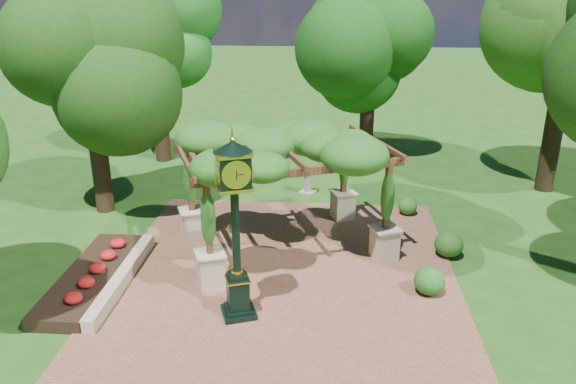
{
  "coord_description": "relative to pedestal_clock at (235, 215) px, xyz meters",
  "views": [
    {
      "loc": [
        1.2,
        -13.2,
        8.24
      ],
      "look_at": [
        0.0,
        2.5,
        2.2
      ],
      "focal_mm": 35.0,
      "sensor_mm": 36.0,
      "label": 1
    }
  ],
  "objects": [
    {
      "name": "tree_west_far",
      "position": [
        -5.71,
        12.94,
        3.14
      ],
      "size": [
        3.73,
        3.73,
        8.78
      ],
      "color": "#332213",
      "rests_on": "ground"
    },
    {
      "name": "tree_east_far",
      "position": [
        11.15,
        10.17,
        3.94
      ],
      "size": [
        5.08,
        5.08,
        9.88
      ],
      "color": "black",
      "rests_on": "ground"
    },
    {
      "name": "pedestal_clock",
      "position": [
        0.0,
        0.0,
        0.0
      ],
      "size": [
        1.2,
        1.2,
        4.77
      ],
      "rotation": [
        0.0,
        0.0,
        0.34
      ],
      "color": "black",
      "rests_on": "brick_plaza"
    },
    {
      "name": "ground",
      "position": [
        1.03,
        0.84,
        -2.85
      ],
      "size": [
        120.0,
        120.0,
        0.0
      ],
      "primitive_type": "plane",
      "color": "#1E4714",
      "rests_on": "ground"
    },
    {
      "name": "tree_north",
      "position": [
        3.99,
        14.06,
        1.98
      ],
      "size": [
        4.28,
        4.28,
        7.05
      ],
      "color": "black",
      "rests_on": "ground"
    },
    {
      "name": "sundial",
      "position": [
        1.4,
        8.96,
        -2.39
      ],
      "size": [
        0.75,
        0.75,
        1.05
      ],
      "rotation": [
        0.0,
        0.0,
        -0.38
      ],
      "color": "#9B9C94",
      "rests_on": "ground"
    },
    {
      "name": "border_wall",
      "position": [
        -3.57,
        1.34,
        -2.65
      ],
      "size": [
        0.35,
        5.0,
        0.4
      ],
      "primitive_type": "cube",
      "color": "#C6B793",
      "rests_on": "ground"
    },
    {
      "name": "flower_bed",
      "position": [
        -4.47,
        1.34,
        -2.67
      ],
      "size": [
        1.5,
        5.0,
        0.36
      ],
      "primitive_type": "cube",
      "color": "red",
      "rests_on": "ground"
    },
    {
      "name": "tree_west_near",
      "position": [
        -6.14,
        6.64,
        2.6
      ],
      "size": [
        4.33,
        4.33,
        7.95
      ],
      "color": "#372516",
      "rests_on": "ground"
    },
    {
      "name": "shrub_front",
      "position": [
        5.09,
        1.43,
        -2.43
      ],
      "size": [
        1.13,
        1.13,
        0.77
      ],
      "primitive_type": "ellipsoid",
      "rotation": [
        0.0,
        0.0,
        -0.43
      ],
      "color": "#205D1A",
      "rests_on": "brick_plaza"
    },
    {
      "name": "shrub_back",
      "position": [
        5.18,
        7.03,
        -2.51
      ],
      "size": [
        0.88,
        0.88,
        0.62
      ],
      "primitive_type": "ellipsoid",
      "rotation": [
        0.0,
        0.0,
        0.34
      ],
      "color": "#25631C",
      "rests_on": "brick_plaza"
    },
    {
      "name": "brick_plaza",
      "position": [
        1.03,
        1.84,
        -2.83
      ],
      "size": [
        10.0,
        12.0,
        0.04
      ],
      "primitive_type": "cube",
      "color": "brown",
      "rests_on": "ground"
    },
    {
      "name": "shrub_mid",
      "position": [
        6.05,
        3.75,
        -2.41
      ],
      "size": [
        1.17,
        1.17,
        0.81
      ],
      "primitive_type": "ellipsoid",
      "rotation": [
        0.0,
        0.0,
        0.39
      ],
      "color": "#225016",
      "rests_on": "brick_plaza"
    },
    {
      "name": "pergola",
      "position": [
        0.89,
        3.94,
        0.4
      ],
      "size": [
        7.32,
        6.02,
        3.97
      ],
      "rotation": [
        0.0,
        0.0,
        0.39
      ],
      "color": "beige",
      "rests_on": "brick_plaza"
    }
  ]
}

